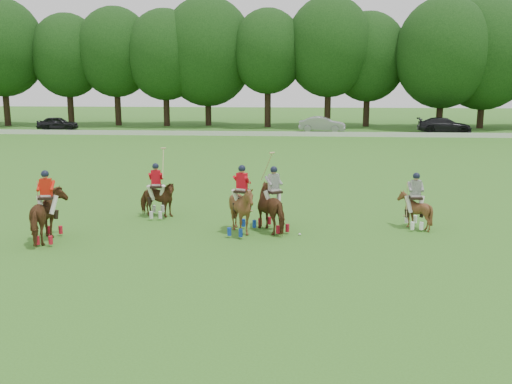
# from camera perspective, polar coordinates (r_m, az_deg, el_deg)

# --- Properties ---
(ground) EXTENTS (180.00, 180.00, 0.00)m
(ground) POSITION_cam_1_polar(r_m,az_deg,el_deg) (17.41, -7.59, -7.17)
(ground) COLOR #397020
(ground) RESTS_ON ground
(tree_line) EXTENTS (117.98, 14.32, 14.75)m
(tree_line) POSITION_cam_1_polar(r_m,az_deg,el_deg) (64.31, 1.48, 13.85)
(tree_line) COLOR black
(tree_line) RESTS_ON ground
(boundary_rail) EXTENTS (120.00, 0.10, 0.44)m
(boundary_rail) POSITION_cam_1_polar(r_m,az_deg,el_deg) (54.50, 0.62, 5.86)
(boundary_rail) COLOR white
(boundary_rail) RESTS_ON ground
(car_left) EXTENTS (4.41, 2.38, 1.43)m
(car_left) POSITION_cam_1_polar(r_m,az_deg,el_deg) (64.10, -19.21, 6.51)
(car_left) COLOR black
(car_left) RESTS_ON ground
(car_mid) EXTENTS (4.84, 2.14, 1.55)m
(car_mid) POSITION_cam_1_polar(r_m,az_deg,el_deg) (58.87, 6.64, 6.74)
(car_mid) COLOR #9C9CA1
(car_mid) RESTS_ON ground
(car_right) EXTENTS (5.40, 2.49, 1.53)m
(car_right) POSITION_cam_1_polar(r_m,az_deg,el_deg) (60.59, 18.31, 6.36)
(car_right) COLOR black
(car_right) RESTS_ON ground
(polo_red_a) EXTENTS (1.35, 2.21, 2.46)m
(polo_red_a) POSITION_cam_1_polar(r_m,az_deg,el_deg) (20.62, -20.09, -2.22)
(polo_red_a) COLOR #512C15
(polo_red_a) RESTS_ON ground
(polo_red_b) EXTENTS (1.62, 1.44, 2.73)m
(polo_red_b) POSITION_cam_1_polar(r_m,az_deg,el_deg) (23.08, -9.91, -0.63)
(polo_red_b) COLOR #512C15
(polo_red_b) RESTS_ON ground
(polo_red_c) EXTENTS (1.86, 1.98, 2.49)m
(polo_red_c) POSITION_cam_1_polar(r_m,az_deg,el_deg) (20.31, -1.40, -1.68)
(polo_red_c) COLOR #512C15
(polo_red_c) RESTS_ON ground
(polo_stripe_a) EXTENTS (1.88, 2.16, 2.92)m
(polo_stripe_a) POSITION_cam_1_polar(r_m,az_deg,el_deg) (20.70, 1.77, -1.57)
(polo_stripe_a) COLOR #512C15
(polo_stripe_a) RESTS_ON ground
(polo_stripe_b) EXTENTS (1.13, 1.26, 2.09)m
(polo_stripe_b) POSITION_cam_1_polar(r_m,az_deg,el_deg) (21.88, 15.57, -1.65)
(polo_stripe_b) COLOR #512C15
(polo_stripe_b) RESTS_ON ground
(polo_ball) EXTENTS (0.09, 0.09, 0.09)m
(polo_ball) POSITION_cam_1_polar(r_m,az_deg,el_deg) (20.33, 4.40, -4.24)
(polo_ball) COLOR white
(polo_ball) RESTS_ON ground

